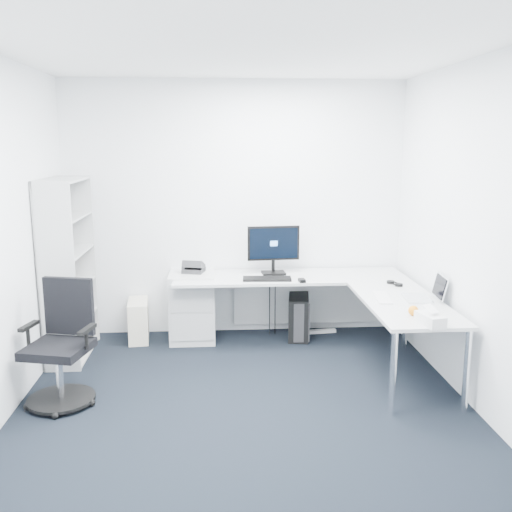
{
  "coord_description": "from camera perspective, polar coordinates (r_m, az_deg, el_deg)",
  "views": [
    {
      "loc": [
        -0.2,
        -3.98,
        2.06
      ],
      "look_at": [
        0.15,
        1.05,
        1.05
      ],
      "focal_mm": 40.0,
      "sensor_mm": 36.0,
      "label": 1
    }
  ],
  "objects": [
    {
      "name": "ground",
      "position": [
        4.49,
        -1.03,
        -16.02
      ],
      "size": [
        4.2,
        4.2,
        0.0
      ],
      "primitive_type": "plane",
      "color": "black"
    },
    {
      "name": "ceiling",
      "position": [
        4.03,
        -1.17,
        20.45
      ],
      "size": [
        4.2,
        4.2,
        0.0
      ],
      "primitive_type": "plane",
      "color": "white"
    },
    {
      "name": "wall_back",
      "position": [
        6.12,
        -2.08,
        4.67
      ],
      "size": [
        3.6,
        0.02,
        2.7
      ],
      "primitive_type": "cube",
      "color": "white",
      "rests_on": "ground"
    },
    {
      "name": "wall_front",
      "position": [
        2.02,
        1.94,
        -9.36
      ],
      "size": [
        3.6,
        0.02,
        2.7
      ],
      "primitive_type": "cube",
      "color": "white",
      "rests_on": "ground"
    },
    {
      "name": "wall_right",
      "position": [
        4.51,
        22.42,
        1.4
      ],
      "size": [
        0.02,
        4.2,
        2.7
      ],
      "primitive_type": "cube",
      "color": "white",
      "rests_on": "ground"
    },
    {
      "name": "l_desk",
      "position": [
        5.69,
        3.8,
        -6.17
      ],
      "size": [
        2.4,
        1.34,
        0.7
      ],
      "primitive_type": null,
      "color": "#B7B9B9",
      "rests_on": "ground"
    },
    {
      "name": "drawer_pedestal",
      "position": [
        6.1,
        -6.34,
        -4.92
      ],
      "size": [
        0.47,
        0.58,
        0.72
      ],
      "primitive_type": "cube",
      "color": "#B7B9B9",
      "rests_on": "ground"
    },
    {
      "name": "bookshelf",
      "position": [
        5.74,
        -18.27,
        -1.26
      ],
      "size": [
        0.34,
        0.87,
        1.73
      ],
      "primitive_type": null,
      "color": "#B0B2B2",
      "rests_on": "ground"
    },
    {
      "name": "task_chair",
      "position": [
        4.79,
        -19.23,
        -8.43
      ],
      "size": [
        0.67,
        0.67,
        0.99
      ],
      "primitive_type": null,
      "rotation": [
        0.0,
        0.0,
        -0.24
      ],
      "color": "black",
      "rests_on": "ground"
    },
    {
      "name": "black_pc_tower",
      "position": [
        6.14,
        4.27,
        -6.04
      ],
      "size": [
        0.27,
        0.49,
        0.46
      ],
      "primitive_type": "cube",
      "rotation": [
        0.0,
        0.0,
        -0.15
      ],
      "color": "black",
      "rests_on": "ground"
    },
    {
      "name": "beige_pc_tower",
      "position": [
        6.17,
        -11.67,
        -6.32
      ],
      "size": [
        0.25,
        0.47,
        0.42
      ],
      "primitive_type": "cube",
      "rotation": [
        0.0,
        0.0,
        0.1
      ],
      "color": "beige",
      "rests_on": "ground"
    },
    {
      "name": "power_strip",
      "position": [
        6.35,
        6.59,
        -7.48
      ],
      "size": [
        0.32,
        0.09,
        0.04
      ],
      "primitive_type": "cube",
      "rotation": [
        0.0,
        0.0,
        0.12
      ],
      "color": "silver",
      "rests_on": "ground"
    },
    {
      "name": "monitor",
      "position": [
        5.93,
        1.78,
        0.66
      ],
      "size": [
        0.56,
        0.21,
        0.52
      ],
      "primitive_type": null,
      "rotation": [
        0.0,
        0.0,
        0.08
      ],
      "color": "black",
      "rests_on": "l_desk"
    },
    {
      "name": "black_keyboard",
      "position": [
        5.73,
        1.11,
        -2.29
      ],
      "size": [
        0.49,
        0.2,
        0.02
      ],
      "primitive_type": "cube",
      "rotation": [
        0.0,
        0.0,
        -0.06
      ],
      "color": "black",
      "rests_on": "l_desk"
    },
    {
      "name": "mouse",
      "position": [
        5.66,
        4.61,
        -2.45
      ],
      "size": [
        0.07,
        0.1,
        0.03
      ],
      "primitive_type": "cube",
      "rotation": [
        0.0,
        0.0,
        0.1
      ],
      "color": "black",
      "rests_on": "l_desk"
    },
    {
      "name": "desk_phone",
      "position": [
        5.99,
        -6.25,
        -1.13
      ],
      "size": [
        0.25,
        0.25,
        0.15
      ],
      "primitive_type": null,
      "rotation": [
        0.0,
        0.0,
        -0.24
      ],
      "color": "#2B2A2D",
      "rests_on": "l_desk"
    },
    {
      "name": "laptop",
      "position": [
        5.2,
        15.88,
        -2.99
      ],
      "size": [
        0.35,
        0.34,
        0.23
      ],
      "primitive_type": null,
      "rotation": [
        0.0,
        0.0,
        -0.1
      ],
      "color": "silver",
      "rests_on": "l_desk"
    },
    {
      "name": "white_keyboard",
      "position": [
        5.19,
        12.53,
        -4.07
      ],
      "size": [
        0.17,
        0.42,
        0.01
      ],
      "primitive_type": "cube",
      "rotation": [
        0.0,
        0.0,
        -0.13
      ],
      "color": "silver",
      "rests_on": "l_desk"
    },
    {
      "name": "headphones",
      "position": [
        5.69,
        13.7,
        -2.59
      ],
      "size": [
        0.17,
        0.21,
        0.05
      ],
      "primitive_type": null,
      "rotation": [
        0.0,
        0.0,
        0.39
      ],
      "color": "black",
      "rests_on": "l_desk"
    },
    {
      "name": "orange_fruit",
      "position": [
        4.73,
        15.46,
        -5.28
      ],
      "size": [
        0.08,
        0.08,
        0.08
      ],
      "primitive_type": "sphere",
      "color": "orange",
      "rests_on": "l_desk"
    },
    {
      "name": "tissue_box",
      "position": [
        4.53,
        17.03,
        -6.09
      ],
      "size": [
        0.18,
        0.27,
        0.09
      ],
      "primitive_type": "cube",
      "rotation": [
        0.0,
        0.0,
        0.22
      ],
      "color": "silver",
      "rests_on": "l_desk"
    }
  ]
}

